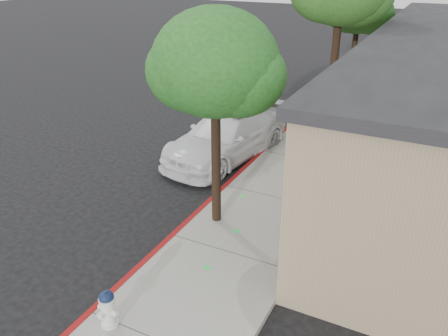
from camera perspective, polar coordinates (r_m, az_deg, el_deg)
ground at (r=11.55m, az=-6.80°, el=-8.99°), size 120.00×120.00×0.00m
sidewalk at (r=13.18m, az=6.22°, el=-3.89°), size 3.20×60.00×0.15m
red_curb at (r=13.71m, az=0.20°, el=-2.48°), size 0.14×60.00×0.16m
police_car at (r=15.70m, az=0.32°, el=4.15°), size 3.15×5.79×1.71m
fire_hydrant at (r=9.01m, az=-14.57°, el=-16.88°), size 0.46×0.40×0.80m
street_tree_near at (r=10.44m, az=-1.11°, el=12.60°), size 3.21×2.95×5.40m
street_tree_far at (r=22.83m, az=16.84°, el=18.72°), size 3.08×2.87×5.43m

